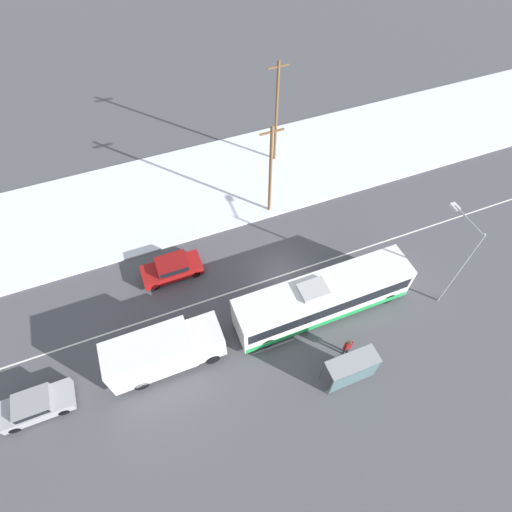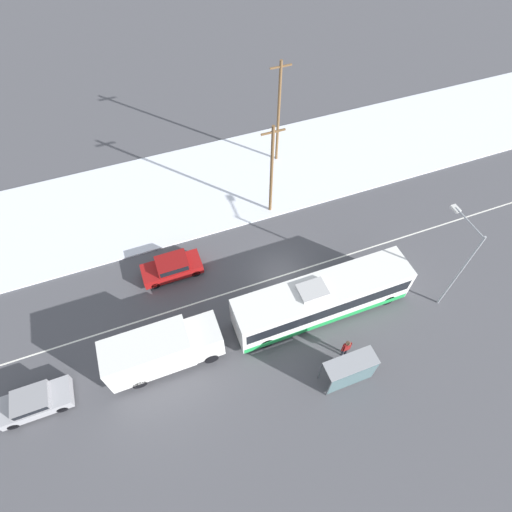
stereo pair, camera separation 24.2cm
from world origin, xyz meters
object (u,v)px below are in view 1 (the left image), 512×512
object	(u,v)px
box_truck	(163,351)
utility_pole_snowlot	(276,113)
parked_car_near_truck	(36,405)
bus_shelter	(353,370)
pedestrian_at_stop	(348,346)
sedan_car	(172,268)
utility_pole_roadside	(271,171)
city_bus	(323,298)
streetlamp	(459,255)

from	to	relation	value
box_truck	utility_pole_snowlot	distance (m)	21.36
parked_car_near_truck	bus_shelter	distance (m)	18.73
parked_car_near_truck	pedestrian_at_stop	bearing A→B (deg)	-10.78
sedan_car	utility_pole_snowlot	xyz separation A→B (m)	(12.03, 9.22, 4.06)
box_truck	utility_pole_roadside	distance (m)	15.13
box_truck	bus_shelter	bearing A→B (deg)	-27.28
box_truck	parked_car_near_truck	distance (m)	7.81
box_truck	utility_pole_snowlot	size ratio (longest dim) A/B	0.75
box_truck	sedan_car	world-z (taller)	box_truck
sedan_car	parked_car_near_truck	size ratio (longest dim) A/B	1.07
pedestrian_at_stop	utility_pole_roadside	distance (m)	13.88
city_bus	pedestrian_at_stop	xyz separation A→B (m)	(0.05, -3.47, -0.49)
pedestrian_at_stop	bus_shelter	distance (m)	1.88
box_truck	bus_shelter	world-z (taller)	box_truck
streetlamp	utility_pole_snowlot	size ratio (longest dim) A/B	0.78
utility_pole_roadside	utility_pole_snowlot	size ratio (longest dim) A/B	0.88
city_bus	sedan_car	distance (m)	11.01
city_bus	parked_car_near_truck	world-z (taller)	city_bus
streetlamp	utility_pole_snowlot	world-z (taller)	utility_pole_snowlot
sedan_car	utility_pole_roadside	distance (m)	10.30
pedestrian_at_stop	utility_pole_roadside	size ratio (longest dim) A/B	0.22
pedestrian_at_stop	bus_shelter	size ratio (longest dim) A/B	0.57
sedan_car	utility_pole_roadside	size ratio (longest dim) A/B	0.52
city_bus	sedan_car	size ratio (longest dim) A/B	2.80
sedan_car	bus_shelter	size ratio (longest dim) A/B	1.35
bus_shelter	box_truck	bearing A→B (deg)	152.72
parked_car_near_truck	utility_pole_snowlot	size ratio (longest dim) A/B	0.43
pedestrian_at_stop	city_bus	bearing A→B (deg)	90.83
bus_shelter	utility_pole_roadside	size ratio (longest dim) A/B	0.39
city_bus	parked_car_near_truck	distance (m)	18.61
pedestrian_at_stop	box_truck	bearing A→B (deg)	161.67
city_bus	sedan_car	bearing A→B (deg)	142.82
utility_pole_roadside	box_truck	bearing A→B (deg)	-138.42
pedestrian_at_stop	streetlamp	distance (m)	8.99
city_bus	box_truck	size ratio (longest dim) A/B	1.71
parked_car_near_truck	utility_pole_roadside	bearing A→B (deg)	27.77
box_truck	utility_pole_roadside	xyz separation A→B (m)	(11.15, 9.90, 2.59)
box_truck	parked_car_near_truck	xyz separation A→B (m)	(-7.75, -0.06, -0.97)
box_truck	pedestrian_at_stop	bearing A→B (deg)	-18.33
sedan_car	utility_pole_snowlot	size ratio (longest dim) A/B	0.46
sedan_car	streetlamp	distance (m)	19.27
bus_shelter	utility_pole_roadside	distance (m)	15.42
parked_car_near_truck	utility_pole_roadside	size ratio (longest dim) A/B	0.49
city_bus	utility_pole_roadside	size ratio (longest dim) A/B	1.46
streetlamp	city_bus	bearing A→B (deg)	167.48
box_truck	bus_shelter	size ratio (longest dim) A/B	2.21
bus_shelter	utility_pole_snowlot	distance (m)	21.59
streetlamp	utility_pole_roadside	distance (m)	14.19
city_bus	utility_pole_roadside	world-z (taller)	utility_pole_roadside
box_truck	parked_car_near_truck	size ratio (longest dim) A/B	1.75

